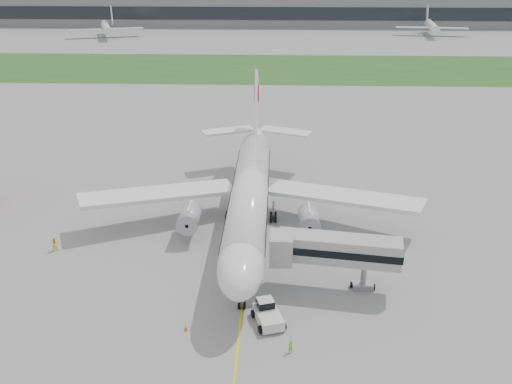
{
  "coord_description": "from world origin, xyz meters",
  "views": [
    {
      "loc": [
        3.57,
        -67.14,
        36.36
      ],
      "look_at": [
        0.9,
        2.0,
        6.59
      ],
      "focal_mm": 40.0,
      "sensor_mm": 36.0,
      "label": 1
    }
  ],
  "objects_px": {
    "airliner": "(250,190)",
    "ground_crew_near": "(290,346)",
    "jet_bridge": "(331,250)",
    "pushback_tug": "(268,313)"
  },
  "relations": [
    {
      "from": "airliner",
      "to": "jet_bridge",
      "type": "xyz_separation_m",
      "value": [
        9.82,
        -15.42,
        -0.61
      ]
    },
    {
      "from": "jet_bridge",
      "to": "ground_crew_near",
      "type": "height_order",
      "value": "jet_bridge"
    },
    {
      "from": "pushback_tug",
      "to": "jet_bridge",
      "type": "height_order",
      "value": "jet_bridge"
    },
    {
      "from": "pushback_tug",
      "to": "ground_crew_near",
      "type": "relative_size",
      "value": 3.12
    },
    {
      "from": "airliner",
      "to": "ground_crew_near",
      "type": "distance_m",
      "value": 27.99
    },
    {
      "from": "airliner",
      "to": "pushback_tug",
      "type": "bearing_deg",
      "value": -82.63
    },
    {
      "from": "ground_crew_near",
      "to": "jet_bridge",
      "type": "bearing_deg",
      "value": -142.87
    },
    {
      "from": "airliner",
      "to": "ground_crew_near",
      "type": "relative_size",
      "value": 35.37
    },
    {
      "from": "ground_crew_near",
      "to": "pushback_tug",
      "type": "bearing_deg",
      "value": -96.15
    },
    {
      "from": "jet_bridge",
      "to": "ground_crew_near",
      "type": "relative_size",
      "value": 9.82
    }
  ]
}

